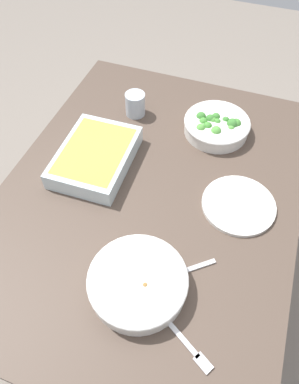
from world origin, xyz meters
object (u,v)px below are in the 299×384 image
Objects in this scene: side_plate at (239,205)px; fork_on_table at (187,344)px; drink_cup at (135,105)px; stew_bowl at (138,282)px; spoon_by_stew at (176,274)px; broccoli_bowl at (217,125)px; baking_dish at (95,156)px.

fork_on_table is (-0.43, 0.03, -0.00)m from side_plate.
stew_bowl is at bearing -158.38° from drink_cup.
spoon_by_stew is 0.91× the size of fork_on_table.
stew_bowl is 2.97× the size of drink_cup.
stew_bowl is 1.56× the size of fork_on_table.
side_plate is at bearing -4.54° from fork_on_table.
fork_on_table is at bearing -120.53° from stew_bowl.
drink_cup is at bearing 29.39° from fork_on_table.
side_plate is at bearing -154.48° from broccoli_bowl.
stew_bowl is 0.83× the size of baking_dish.
drink_cup is 0.39× the size of side_plate.
baking_dish is (-0.28, 0.33, 0.00)m from broccoli_bowl.
baking_dish reaches higher than spoon_by_stew.
stew_bowl is 0.39m from side_plate.
drink_cup is 0.53× the size of fork_on_table.
spoon_by_stew is (-0.56, -0.33, -0.03)m from drink_cup.
side_plate is 1.36× the size of fork_on_table.
stew_bowl is 0.45m from baking_dish.
drink_cup is 0.83m from fork_on_table.
broccoli_bowl is at bearing -4.73° from stew_bowl.
broccoli_bowl is at bearing 2.87° from spoon_by_stew.
drink_cup is at bearing 30.38° from spoon_by_stew.
stew_bowl is at bearing 175.27° from broccoli_bowl.
side_plate is 0.30m from spoon_by_stew.
stew_bowl is 0.68m from drink_cup.
fork_on_table is (-0.73, -0.11, -0.03)m from broccoli_bowl.
broccoli_bowl is at bearing -50.24° from baking_dish.
broccoli_bowl is 0.43m from baking_dish.
spoon_by_stew is (-0.57, -0.03, -0.03)m from broccoli_bowl.
fork_on_table is at bearing -154.27° from spoon_by_stew.
drink_cup is 0.58× the size of spoon_by_stew.
drink_cup is (0.63, 0.25, 0.01)m from stew_bowl.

